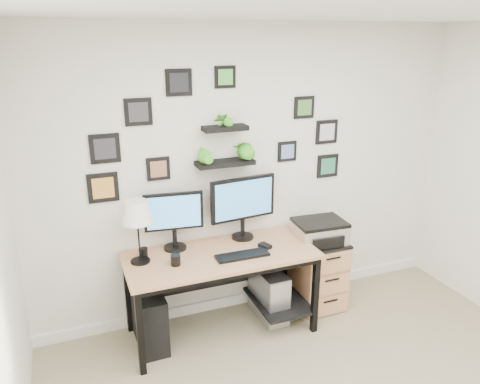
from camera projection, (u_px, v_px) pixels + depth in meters
name	position (u px, v px, depth m)	size (l,w,h in m)	color
room	(253.00, 296.00, 4.59)	(4.00, 4.00, 4.00)	tan
desk	(224.00, 264.00, 3.99)	(1.60, 0.70, 0.75)	tan
monitor_left	(174.00, 217.00, 3.89)	(0.49, 0.22, 0.50)	black
monitor_right	(243.00, 203.00, 4.09)	(0.61, 0.22, 0.57)	black
keyboard	(242.00, 255.00, 3.85)	(0.45, 0.14, 0.02)	black
mouse	(265.00, 246.00, 4.01)	(0.07, 0.11, 0.03)	black
table_lamp	(137.00, 213.00, 3.63)	(0.26, 0.26, 0.52)	black
mug	(176.00, 260.00, 3.69)	(0.08, 0.08, 0.09)	black
pen_cup	(144.00, 252.00, 3.83)	(0.06, 0.06, 0.08)	black
pc_tower_black	(149.00, 318.00, 3.89)	(0.22, 0.49, 0.49)	black
pc_tower_grey	(269.00, 293.00, 4.28)	(0.22, 0.48, 0.47)	gray
file_cabinet	(317.00, 272.00, 4.46)	(0.43, 0.53, 0.67)	tan
printer	(320.00, 231.00, 4.28)	(0.47, 0.39, 0.20)	silver
wall_decor	(223.00, 140.00, 3.93)	(2.31, 0.18, 1.06)	black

